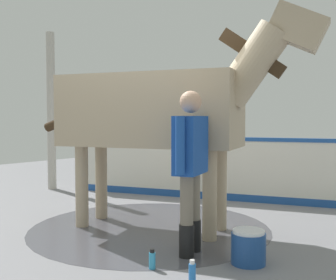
{
  "coord_description": "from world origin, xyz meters",
  "views": [
    {
      "loc": [
        -3.42,
        3.76,
        1.36
      ],
      "look_at": [
        -0.49,
        0.19,
        1.12
      ],
      "focal_mm": 44.76,
      "sensor_mm": 36.0,
      "label": 1
    }
  ],
  "objects": [
    {
      "name": "bottle_shampoo",
      "position": [
        -0.96,
        0.99,
        0.08
      ],
      "size": [
        0.06,
        0.06,
        0.18
      ],
      "color": "#3399CC",
      "rests_on": "ground"
    },
    {
      "name": "horse",
      "position": [
        -0.14,
        -0.09,
        1.46
      ],
      "size": [
        3.46,
        1.52,
        2.59
      ],
      "rotation": [
        0.0,
        0.0,
        -2.82
      ],
      "color": "tan",
      "rests_on": "ground"
    },
    {
      "name": "wash_bucket",
      "position": [
        -1.57,
        0.32,
        0.16
      ],
      "size": [
        0.32,
        0.32,
        0.32
      ],
      "color": "#1E478C",
      "rests_on": "ground"
    },
    {
      "name": "roof_post_far",
      "position": [
        3.34,
        -0.98,
        1.48
      ],
      "size": [
        0.16,
        0.16,
        2.97
      ],
      "primitive_type": "cylinder",
      "color": "#B7B2A8",
      "rests_on": "ground"
    },
    {
      "name": "wet_patch",
      "position": [
        -0.01,
        -0.05,
        0.0
      ],
      "size": [
        2.94,
        2.94,
        0.0
      ],
      "primitive_type": "cylinder",
      "color": "#4C4C54",
      "rests_on": "ground"
    },
    {
      "name": "barrier_wall",
      "position": [
        0.63,
        -2.0,
        0.48
      ],
      "size": [
        4.28,
        1.48,
        1.05
      ],
      "color": "silver",
      "rests_on": "ground"
    },
    {
      "name": "ground_plane",
      "position": [
        0.0,
        0.0,
        -0.01
      ],
      "size": [
        16.0,
        16.0,
        0.02
      ],
      "primitive_type": "cube",
      "color": "gray"
    },
    {
      "name": "bottle_spray",
      "position": [
        -1.43,
        1.02,
        0.09
      ],
      "size": [
        0.06,
        0.06,
        0.19
      ],
      "color": "blue",
      "rests_on": "ground"
    },
    {
      "name": "handler",
      "position": [
        -0.98,
        0.43,
        0.93
      ],
      "size": [
        0.35,
        0.64,
        1.63
      ],
      "rotation": [
        0.0,
        0.0,
        0.29
      ],
      "color": "black",
      "rests_on": "ground"
    }
  ]
}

